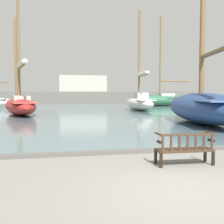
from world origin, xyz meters
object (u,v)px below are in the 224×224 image
at_px(park_bench, 185,148).
at_px(sailboat_outer_starboard, 20,103).
at_px(sailboat_far_starboard, 202,105).
at_px(sailboat_mid_starboard, 140,102).
at_px(sailboat_centre_channel, 162,99).

relative_size(park_bench, sailboat_outer_starboard, 0.12).
height_order(sailboat_far_starboard, sailboat_mid_starboard, sailboat_far_starboard).
xyz_separation_m(park_bench, sailboat_centre_channel, (13.14, 35.03, 0.66)).
height_order(sailboat_mid_starboard, sailboat_centre_channel, sailboat_centre_channel).
distance_m(sailboat_far_starboard, sailboat_mid_starboard, 14.58).
distance_m(sailboat_far_starboard, sailboat_centre_channel, 26.16).
relative_size(sailboat_far_starboard, sailboat_mid_starboard, 1.47).
bearing_deg(sailboat_outer_starboard, sailboat_centre_channel, 36.22).
relative_size(park_bench, sailboat_centre_channel, 0.12).
xyz_separation_m(sailboat_far_starboard, sailboat_mid_starboard, (0.12, 14.57, -0.21)).
height_order(park_bench, sailboat_far_starboard, sailboat_far_starboard).
bearing_deg(park_bench, sailboat_centre_channel, 69.44).
bearing_deg(sailboat_centre_channel, park_bench, -110.56).
relative_size(park_bench, sailboat_mid_starboard, 0.14).
bearing_deg(sailboat_centre_channel, sailboat_outer_starboard, -143.78).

